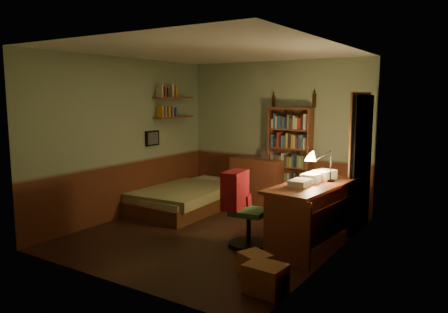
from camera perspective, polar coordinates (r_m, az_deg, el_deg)
The scene contains 24 objects.
floor at distance 6.48m, azimuth -1.22°, elevation -10.03°, with size 3.50×4.00×0.02m, color black.
ceiling at distance 6.19m, azimuth -1.29°, elevation 13.69°, with size 3.50×4.00×0.02m, color silver.
wall_back at distance 7.94m, azimuth 6.91°, elevation 2.92°, with size 3.50×0.02×2.60m, color gray.
wall_left at distance 7.33m, azimuth -12.74°, elevation 2.36°, with size 0.02×4.00×2.60m, color gray.
wall_right at distance 5.42m, azimuth 14.35°, elevation 0.37°, with size 0.02×4.00×2.60m, color gray.
wall_front at distance 4.69m, azimuth -15.14°, elevation -0.82°, with size 3.50×0.02×2.60m, color gray.
doorway at distance 6.71m, azimuth 17.47°, elevation -0.90°, with size 0.06×0.90×2.00m, color black.
door_trim at distance 6.72m, azimuth 17.19°, elevation -0.88°, with size 0.02×0.98×2.08m, color #4A2A15.
bed at distance 7.82m, azimuth -4.48°, elevation -4.26°, with size 1.21×2.26×0.67m, color #7A8953.
dresser at distance 7.94m, azimuth 4.64°, elevation -3.33°, with size 0.98×0.49×0.87m, color brown.
mini_stereo at distance 7.90m, azimuth 6.05°, elevation 0.31°, with size 0.26×0.20×0.14m, color #B2B2B7.
bookshelf at distance 7.70m, azimuth 8.54°, elevation -0.31°, with size 0.77×0.24×1.79m, color brown.
bottle_left at distance 7.88m, azimuth 6.49°, elevation 7.19°, with size 0.05×0.05×0.21m, color black.
bottle_right at distance 7.58m, azimuth 11.70°, elevation 7.16°, with size 0.06×0.06×0.24m, color black.
desk at distance 5.92m, azimuth 11.32°, elevation -7.56°, with size 0.65×1.58×0.85m, color brown.
paper_stack at distance 6.16m, azimuth 12.93°, elevation -2.35°, with size 0.23×0.32×0.13m, color silver.
desk_lamp at distance 6.02m, azimuth 13.80°, elevation -0.68°, with size 0.16×0.16×0.53m, color black.
office_chair at distance 5.81m, azimuth 3.26°, elevation -7.27°, with size 0.47×0.41×0.94m, color #26532A.
red_jacket at distance 5.82m, azimuth 4.70°, elevation 0.01°, with size 0.23×0.43×0.51m, color maroon.
wall_shelf_lower at distance 8.04m, azimuth -6.58°, elevation 5.13°, with size 0.20×0.90×0.03m, color brown.
wall_shelf_upper at distance 8.03m, azimuth -6.62°, elevation 7.63°, with size 0.20×0.90×0.03m, color brown.
framed_picture at distance 7.74m, azimuth -9.35°, elevation 2.37°, with size 0.04×0.32×0.26m, color black.
cardboard_box_a at distance 4.63m, azimuth 5.45°, elevation -15.58°, with size 0.40×0.32×0.30m, color olive.
cardboard_box_b at distance 5.06m, azimuth 4.09°, elevation -13.78°, with size 0.34×0.28×0.24m, color olive.
Camera 1 is at (3.45, -5.10, 2.00)m, focal length 35.00 mm.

